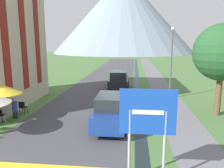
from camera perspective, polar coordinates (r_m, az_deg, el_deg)
name	(u,v)px	position (r m, az deg, el deg)	size (l,w,h in m)	color
ground_plane	(126,86)	(23.21, 3.71, -0.52)	(160.00, 160.00, 0.00)	#476B38
road	(112,73)	(33.23, 0.05, 2.93)	(6.40, 60.00, 0.01)	#424247
footpath	(153,73)	(33.18, 10.60, 2.74)	(2.20, 60.00, 0.01)	slate
drainage_channel	(137,73)	(33.07, 6.45, 2.82)	(0.60, 60.00, 0.00)	black
mountain_distant	(123,14)	(101.18, 2.99, 17.74)	(61.49, 61.49, 33.64)	gray
road_sign	(148,121)	(7.10, 9.28, -9.62)	(1.79, 0.11, 3.13)	#9E9EA3
parked_car_near	(111,111)	(11.90, -0.30, -7.00)	(1.76, 4.08, 1.82)	navy
parked_car_far	(119,80)	(21.34, 1.82, 0.98)	(1.90, 4.17, 1.82)	black
cafe_chair_far_left	(22,107)	(15.16, -22.34, -5.46)	(0.40, 0.40, 0.85)	black
cafe_chair_middle	(0,114)	(14.09, -27.24, -7.07)	(0.40, 0.40, 0.85)	black
cafe_umbrella_middle_yellow	(2,89)	(13.79, -26.71, -1.24)	(2.11, 2.11, 2.20)	#B7B2A8
person_seated_near	(15,107)	(14.44, -24.07, -5.61)	(0.32, 0.32, 1.27)	#282833
streetlamp	(171,58)	(18.20, 15.27, 6.69)	(0.28, 0.28, 5.74)	#515156
tree_by_path	(222,53)	(14.90, 26.87, 7.33)	(3.48, 3.48, 5.71)	brown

